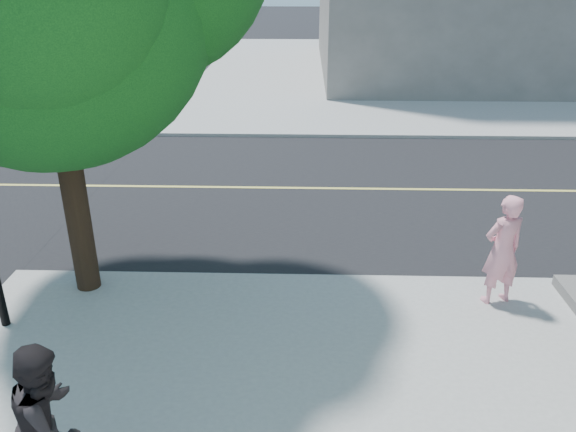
{
  "coord_description": "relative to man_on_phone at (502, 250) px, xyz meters",
  "views": [
    {
      "loc": [
        4.14,
        -8.79,
        5.15
      ],
      "look_at": [
        3.88,
        -0.13,
        1.3
      ],
      "focal_mm": 35.61,
      "sensor_mm": 36.0,
      "label": 1
    }
  ],
  "objects": [
    {
      "name": "man_on_phone",
      "position": [
        0.0,
        0.0,
        0.0
      ],
      "size": [
        0.78,
        0.63,
        1.85
      ],
      "primitive_type": "imported",
      "rotation": [
        0.0,
        0.0,
        3.46
      ],
      "color": "pink",
      "rests_on": "sidewalk_se"
    },
    {
      "name": "pedestrian",
      "position": [
        -5.57,
        -3.84,
        -0.01
      ],
      "size": [
        0.75,
        0.93,
        1.83
      ],
      "primitive_type": "imported",
      "rotation": [
        0.0,
        0.0,
        1.64
      ],
      "color": "black",
      "rests_on": "sidewalk_se"
    },
    {
      "name": "ground",
      "position": [
        -7.25,
        0.76,
        -1.04
      ],
      "size": [
        140.0,
        140.0,
        0.0
      ],
      "primitive_type": "plane",
      "color": "black",
      "rests_on": "ground"
    },
    {
      "name": "sidewalk_ne",
      "position": [
        6.25,
        22.26,
        -0.98
      ],
      "size": [
        29.0,
        25.0,
        0.12
      ],
      "primitive_type": "cube",
      "color": "#9D9D9B",
      "rests_on": "ground"
    },
    {
      "name": "road_ew",
      "position": [
        -7.25,
        5.26,
        -1.04
      ],
      "size": [
        140.0,
        9.0,
        0.01
      ],
      "primitive_type": "cube",
      "color": "black",
      "rests_on": "ground"
    }
  ]
}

